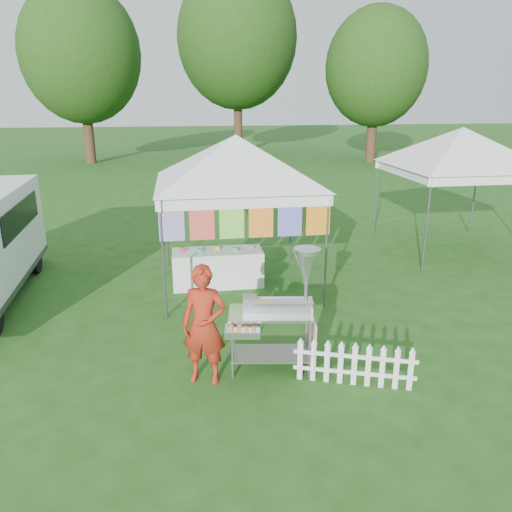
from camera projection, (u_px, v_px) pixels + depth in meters
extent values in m
plane|color=#214A15|center=(267.00, 373.00, 6.97)|extent=(120.00, 120.00, 0.00)
cylinder|color=#59595E|center=(163.00, 260.00, 8.40)|extent=(0.04, 0.04, 2.10)
cylinder|color=#59595E|center=(326.00, 252.00, 8.82)|extent=(0.04, 0.04, 2.10)
cylinder|color=#59595E|center=(166.00, 221.00, 11.07)|extent=(0.04, 0.04, 2.10)
cylinder|color=#59595E|center=(291.00, 216.00, 11.49)|extent=(0.04, 0.04, 2.10)
cube|color=white|center=(246.00, 202.00, 8.32)|extent=(3.00, 0.03, 0.22)
cube|color=white|center=(229.00, 176.00, 10.99)|extent=(3.00, 0.03, 0.22)
pyramid|color=white|center=(236.00, 134.00, 9.35)|extent=(4.24, 4.24, 0.90)
cylinder|color=#59595E|center=(246.00, 197.00, 8.29)|extent=(3.00, 0.03, 0.03)
cube|color=#34B5C4|center=(171.00, 221.00, 8.22)|extent=(0.42, 0.01, 0.70)
cube|color=#C21857|center=(202.00, 220.00, 8.29)|extent=(0.42, 0.01, 0.70)
cube|color=green|center=(232.00, 218.00, 8.36)|extent=(0.42, 0.01, 0.70)
cube|color=#EF3E1A|center=(261.00, 217.00, 8.44)|extent=(0.42, 0.01, 0.70)
cube|color=purple|center=(290.00, 216.00, 8.51)|extent=(0.42, 0.01, 0.70)
cube|color=orange|center=(318.00, 215.00, 8.58)|extent=(0.42, 0.01, 0.70)
cylinder|color=#59595E|center=(427.00, 226.00, 10.62)|extent=(0.04, 0.04, 2.10)
cylinder|color=#59595E|center=(376.00, 200.00, 13.29)|extent=(0.04, 0.04, 2.10)
cylinder|color=#59595E|center=(474.00, 197.00, 13.70)|extent=(0.04, 0.04, 2.10)
cube|color=white|center=(494.00, 180.00, 10.53)|extent=(3.00, 0.03, 0.22)
cube|color=white|center=(430.00, 163.00, 13.21)|extent=(3.00, 0.03, 0.22)
pyramid|color=white|center=(464.00, 127.00, 11.56)|extent=(4.24, 4.24, 0.90)
cylinder|color=#59595E|center=(495.00, 176.00, 10.51)|extent=(3.00, 0.03, 0.03)
cylinder|color=#3E2B16|center=(88.00, 128.00, 28.06)|extent=(0.56, 0.56, 3.96)
ellipsoid|color=#2B5217|center=(81.00, 54.00, 26.87)|extent=(6.40, 6.40, 7.36)
cylinder|color=#3E2B16|center=(238.00, 116.00, 33.01)|extent=(0.56, 0.56, 4.84)
ellipsoid|color=#2B5217|center=(237.00, 38.00, 31.56)|extent=(7.60, 7.60, 8.74)
cylinder|color=#3E2B16|center=(372.00, 131.00, 28.59)|extent=(0.56, 0.56, 3.52)
ellipsoid|color=#2B5217|center=(376.00, 67.00, 27.54)|extent=(5.60, 5.60, 6.44)
cylinder|color=gray|center=(232.00, 350.00, 6.72)|extent=(0.04, 0.04, 0.86)
cylinder|color=gray|center=(310.00, 349.00, 6.73)|extent=(0.04, 0.04, 0.86)
cylinder|color=gray|center=(234.00, 334.00, 7.17)|extent=(0.04, 0.04, 0.86)
cylinder|color=gray|center=(306.00, 333.00, 7.18)|extent=(0.04, 0.04, 0.86)
cube|color=gray|center=(270.00, 353.00, 7.01)|extent=(1.16, 0.70, 0.01)
cube|color=#B7B7BC|center=(271.00, 313.00, 6.82)|extent=(1.22, 0.73, 0.04)
cube|color=#B7B7BC|center=(283.00, 306.00, 6.84)|extent=(0.84, 0.35, 0.14)
cube|color=gray|center=(250.00, 303.00, 6.82)|extent=(0.22, 0.24, 0.21)
cylinder|color=gray|center=(306.00, 282.00, 6.74)|extent=(0.05, 0.05, 0.86)
cone|color=#B7B7BC|center=(307.00, 266.00, 6.66)|extent=(0.39, 0.39, 0.38)
cylinder|color=#B7B7BC|center=(307.00, 251.00, 6.60)|extent=(0.41, 0.41, 0.06)
cube|color=#B7B7BC|center=(242.00, 331.00, 6.50)|extent=(0.50, 0.35, 0.10)
cube|color=#FFABAC|center=(312.00, 341.00, 6.95)|extent=(0.12, 0.71, 0.77)
cube|color=white|center=(312.00, 313.00, 6.53)|extent=(0.03, 0.13, 0.17)
imported|color=#9E2513|center=(204.00, 325.00, 6.55)|extent=(0.69, 0.55, 1.64)
cube|color=black|center=(21.00, 216.00, 9.60)|extent=(0.13, 2.64, 0.53)
cylinder|color=black|center=(34.00, 258.00, 10.82)|extent=(0.24, 0.66, 0.65)
cube|color=white|center=(300.00, 361.00, 6.73)|extent=(0.07, 0.04, 0.56)
cube|color=white|center=(313.00, 362.00, 6.70)|extent=(0.07, 0.04, 0.56)
cube|color=white|center=(327.00, 363.00, 6.67)|extent=(0.07, 0.04, 0.56)
cube|color=white|center=(340.00, 365.00, 6.64)|extent=(0.07, 0.04, 0.56)
cube|color=white|center=(354.00, 366.00, 6.60)|extent=(0.07, 0.04, 0.56)
cube|color=white|center=(368.00, 367.00, 6.57)|extent=(0.07, 0.04, 0.56)
cube|color=white|center=(382.00, 369.00, 6.54)|extent=(0.07, 0.04, 0.56)
cube|color=white|center=(396.00, 370.00, 6.51)|extent=(0.07, 0.04, 0.56)
cube|color=white|center=(411.00, 371.00, 6.48)|extent=(0.07, 0.04, 0.56)
cube|color=white|center=(354.00, 373.00, 6.64)|extent=(1.53, 0.57, 0.05)
cube|color=white|center=(355.00, 357.00, 6.56)|extent=(1.53, 0.57, 0.05)
cube|color=white|center=(218.00, 268.00, 10.11)|extent=(1.80, 0.70, 0.73)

